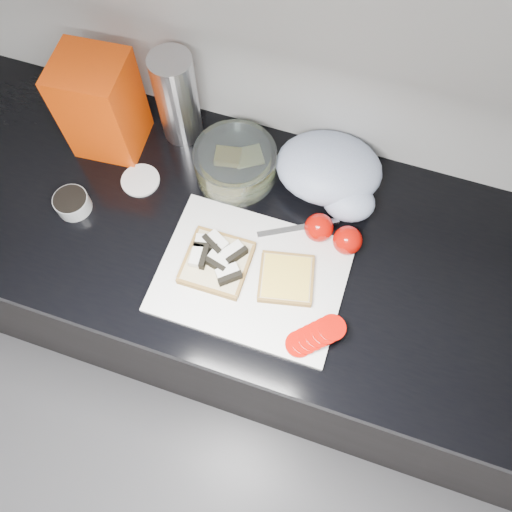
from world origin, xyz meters
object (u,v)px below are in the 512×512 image
(bread_bag, at_px, (101,106))
(glass_bowl, at_px, (235,163))
(cutting_board, at_px, (252,276))
(steel_canister, at_px, (177,98))

(bread_bag, bearing_deg, glass_bowl, -4.71)
(cutting_board, bearing_deg, bread_bag, 151.13)
(glass_bowl, relative_size, bread_bag, 0.79)
(bread_bag, distance_m, steel_canister, 0.17)
(glass_bowl, distance_m, steel_canister, 0.20)
(cutting_board, height_order, glass_bowl, glass_bowl)
(cutting_board, distance_m, glass_bowl, 0.28)
(glass_bowl, height_order, bread_bag, bread_bag)
(cutting_board, xyz_separation_m, steel_canister, (-0.29, 0.32, 0.11))
(steel_canister, bearing_deg, glass_bowl, -24.80)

